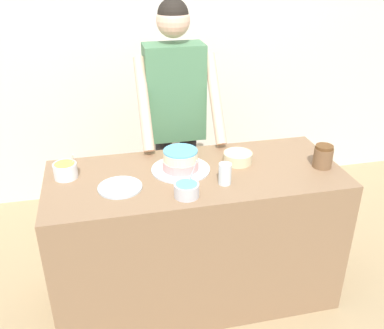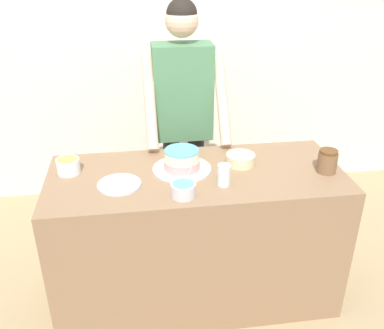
{
  "view_description": "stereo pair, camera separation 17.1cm",
  "coord_description": "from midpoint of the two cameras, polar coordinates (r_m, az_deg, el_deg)",
  "views": [
    {
      "loc": [
        -0.5,
        -1.74,
        2.04
      ],
      "look_at": [
        -0.03,
        0.32,
        0.96
      ],
      "focal_mm": 40.0,
      "sensor_mm": 36.0,
      "label": 1
    },
    {
      "loc": [
        -0.33,
        -1.77,
        2.04
      ],
      "look_at": [
        -0.03,
        0.32,
        0.96
      ],
      "focal_mm": 40.0,
      "sensor_mm": 36.0,
      "label": 2
    }
  ],
  "objects": [
    {
      "name": "frosting_bowl_yellow",
      "position": [
        2.49,
        -14.31,
        -0.14
      ],
      "size": [
        0.13,
        0.13,
        0.15
      ],
      "color": "white",
      "rests_on": "counter"
    },
    {
      "name": "counter",
      "position": [
        2.67,
        2.41,
        -9.58
      ],
      "size": [
        1.69,
        0.7,
        0.88
      ],
      "color": "#8C6B4C",
      "rests_on": "ground_plane"
    },
    {
      "name": "cake",
      "position": [
        2.45,
        0.62,
        0.42
      ],
      "size": [
        0.34,
        0.34,
        0.13
      ],
      "color": "silver",
      "rests_on": "counter"
    },
    {
      "name": "frosting_bowl_blue",
      "position": [
        2.2,
        1.06,
        -3.34
      ],
      "size": [
        0.13,
        0.13,
        0.2
      ],
      "color": "silver",
      "rests_on": "counter"
    },
    {
      "name": "wall_back",
      "position": [
        3.66,
        -1.53,
        15.45
      ],
      "size": [
        10.0,
        0.05,
        2.6
      ],
      "color": "silver",
      "rests_on": "ground_plane"
    },
    {
      "name": "stoneware_jar",
      "position": [
        2.57,
        19.44,
        0.38
      ],
      "size": [
        0.11,
        0.11,
        0.14
      ],
      "color": "brown",
      "rests_on": "counter"
    },
    {
      "name": "drinking_glass",
      "position": [
        2.3,
        6.39,
        -1.45
      ],
      "size": [
        0.07,
        0.07,
        0.12
      ],
      "color": "silver",
      "rests_on": "counter"
    },
    {
      "name": "person_baker",
      "position": [
        2.92,
        0.53,
        7.83
      ],
      "size": [
        0.53,
        0.48,
        1.76
      ],
      "color": "#2D2D38",
      "rests_on": "ground_plane"
    },
    {
      "name": "ceramic_plate",
      "position": [
        2.33,
        -7.63,
        -2.69
      ],
      "size": [
        0.24,
        0.24,
        0.01
      ],
      "color": "silver",
      "rests_on": "counter"
    },
    {
      "name": "frosting_bowl_white",
      "position": [
        2.54,
        8.39,
        0.73
      ],
      "size": [
        0.17,
        0.17,
        0.06
      ],
      "color": "beige",
      "rests_on": "counter"
    }
  ]
}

